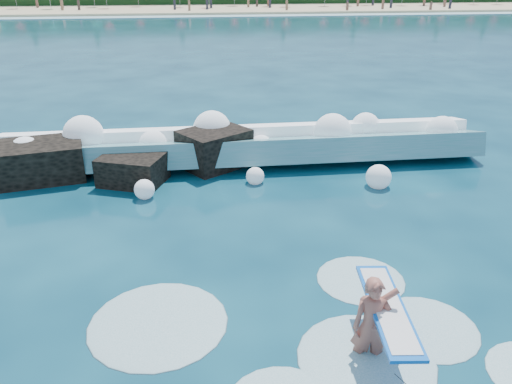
% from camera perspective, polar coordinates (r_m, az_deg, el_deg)
% --- Properties ---
extents(ground, '(200.00, 200.00, 0.00)m').
position_cam_1_polar(ground, '(11.45, -6.31, -9.99)').
color(ground, '#072C3D').
rests_on(ground, ground).
extents(beach, '(140.00, 20.00, 0.40)m').
position_cam_1_polar(beach, '(87.70, -7.62, 20.01)').
color(beach, tan).
rests_on(beach, ground).
extents(wet_band, '(140.00, 5.00, 0.08)m').
position_cam_1_polar(wet_band, '(76.75, -7.59, 19.31)').
color(wet_band, silver).
rests_on(wet_band, ground).
extents(breaking_wave, '(17.10, 2.70, 1.47)m').
position_cam_1_polar(breaking_wave, '(18.05, -1.65, 5.17)').
color(breaking_wave, teal).
rests_on(breaking_wave, ground).
extents(rock_cluster, '(8.56, 3.58, 1.52)m').
position_cam_1_polar(rock_cluster, '(17.41, -14.88, 3.50)').
color(rock_cluster, black).
rests_on(rock_cluster, ground).
extents(surfer_with_board, '(1.11, 3.05, 1.93)m').
position_cam_1_polar(surfer_with_board, '(9.32, 13.46, -14.29)').
color(surfer_with_board, '#A35B4C').
rests_on(surfer_with_board, ground).
extents(wave_spray, '(15.66, 4.44, 1.89)m').
position_cam_1_polar(wave_spray, '(17.77, -2.72, 6.18)').
color(wave_spray, white).
rests_on(wave_spray, ground).
extents(surf_foam, '(8.84, 5.33, 0.14)m').
position_cam_1_polar(surf_foam, '(9.92, 5.98, -16.22)').
color(surf_foam, silver).
rests_on(surf_foam, ground).
extents(beachgoers, '(104.91, 13.59, 1.94)m').
position_cam_1_polar(beachgoers, '(85.48, -4.37, 20.68)').
color(beachgoers, '#3F332D').
rests_on(beachgoers, ground).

